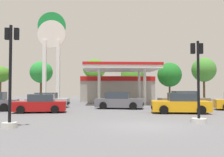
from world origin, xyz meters
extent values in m
plane|color=slate|center=(0.00, 0.00, 0.00)|extent=(90.00, 90.00, 0.00)
cube|color=#ADA89E|center=(0.28, 24.70, 1.78)|extent=(10.20, 6.40, 3.55)
cube|color=red|center=(0.28, 21.45, 3.20)|extent=(10.20, 0.12, 0.60)
cube|color=white|center=(0.28, 17.67, 4.25)|extent=(8.61, 7.06, 0.35)
cube|color=red|center=(0.28, 17.67, 4.57)|extent=(8.71, 7.16, 0.30)
cylinder|color=silver|center=(-2.30, 15.73, 2.04)|extent=(0.32, 0.32, 4.07)
cylinder|color=silver|center=(2.87, 15.73, 2.04)|extent=(0.32, 0.32, 4.07)
cylinder|color=silver|center=(-2.30, 19.61, 2.04)|extent=(0.32, 0.32, 4.07)
cylinder|color=silver|center=(2.87, 19.61, 2.04)|extent=(0.32, 0.32, 4.07)
cube|color=#4C4C51|center=(0.28, 17.67, 0.55)|extent=(0.90, 0.60, 1.10)
cube|color=white|center=(-8.94, 18.45, 3.88)|extent=(0.40, 0.56, 7.77)
cube|color=white|center=(-7.28, 18.45, 3.88)|extent=(0.40, 0.56, 7.77)
cylinder|color=white|center=(-8.11, 18.45, 8.53)|extent=(3.41, 0.22, 3.41)
cylinder|color=#198C38|center=(-8.11, 18.47, 9.55)|extent=(3.41, 0.22, 3.41)
cube|color=white|center=(-8.11, 18.51, 9.04)|extent=(3.13, 0.08, 0.61)
cylinder|color=black|center=(-6.09, 13.57, 0.31)|extent=(0.63, 0.25, 0.62)
cylinder|color=black|center=(-6.18, 11.92, 0.31)|extent=(0.63, 0.25, 0.62)
cylinder|color=black|center=(-8.60, 13.71, 0.31)|extent=(0.63, 0.25, 0.62)
cylinder|color=black|center=(-8.69, 12.06, 0.31)|extent=(0.63, 0.25, 0.62)
cube|color=#B2B2BA|center=(-7.39, 12.82, 0.51)|extent=(4.14, 1.92, 0.73)
cube|color=#2D3842|center=(-7.53, 12.82, 1.15)|extent=(2.01, 1.61, 0.62)
cube|color=black|center=(-5.40, 12.71, 0.41)|extent=(0.21, 1.62, 0.23)
cylinder|color=black|center=(-8.12, 6.48, 0.30)|extent=(0.62, 0.26, 0.61)
cylinder|color=black|center=(-8.25, 8.11, 0.30)|extent=(0.62, 0.26, 0.61)
cylinder|color=black|center=(-5.65, 6.67, 0.30)|extent=(0.62, 0.26, 0.61)
cylinder|color=black|center=(-5.78, 8.31, 0.30)|extent=(0.62, 0.26, 0.61)
cube|color=#A51111|center=(-6.95, 7.39, 0.50)|extent=(4.12, 1.98, 0.72)
cube|color=#2D3842|center=(-6.80, 7.40, 1.13)|extent=(2.01, 1.63, 0.61)
cube|color=black|center=(-8.90, 7.24, 0.40)|extent=(0.24, 1.60, 0.23)
cylinder|color=black|center=(4.30, 10.18, 0.35)|extent=(0.69, 0.24, 0.69)
cylinder|color=black|center=(4.29, 12.03, 0.35)|extent=(0.69, 0.24, 0.69)
cylinder|color=black|center=(7.11, 10.19, 0.35)|extent=(0.69, 0.24, 0.69)
cylinder|color=black|center=(7.10, 12.05, 0.35)|extent=(0.69, 0.24, 0.69)
cube|color=#8C7556|center=(5.70, 11.11, 0.57)|extent=(4.54, 1.92, 0.82)
cube|color=#2D3842|center=(5.86, 11.11, 1.28)|extent=(2.17, 1.70, 0.69)
cube|color=black|center=(3.48, 11.10, 0.45)|extent=(0.14, 1.80, 0.26)
cylinder|color=black|center=(8.87, 9.88, 0.32)|extent=(0.68, 0.38, 0.65)
cylinder|color=black|center=(1.11, 11.36, 0.33)|extent=(0.70, 0.38, 0.66)
cylinder|color=black|center=(0.69, 9.63, 0.33)|extent=(0.70, 0.38, 0.66)
cylinder|color=black|center=(-1.52, 12.00, 0.33)|extent=(0.70, 0.38, 0.66)
cylinder|color=black|center=(-1.94, 10.26, 0.33)|extent=(0.70, 0.38, 0.66)
cube|color=slate|center=(-0.41, 10.81, 0.55)|extent=(4.67, 2.80, 0.79)
cube|color=#2D3842|center=(-0.57, 10.85, 1.23)|extent=(2.40, 2.06, 0.66)
cube|color=black|center=(1.67, 10.31, 0.44)|extent=(0.53, 1.72, 0.25)
cylinder|color=black|center=(-9.99, 8.34, 0.34)|extent=(0.70, 0.31, 0.67)
cylinder|color=black|center=(-10.21, 10.14, 0.34)|extent=(0.70, 0.31, 0.67)
cylinder|color=black|center=(2.38, 5.59, 0.33)|extent=(0.68, 0.32, 0.65)
cylinder|color=black|center=(2.63, 7.33, 0.33)|extent=(0.68, 0.32, 0.65)
cylinder|color=black|center=(5.01, 5.21, 0.33)|extent=(0.68, 0.32, 0.65)
cylinder|color=black|center=(5.26, 6.95, 0.33)|extent=(0.68, 0.32, 0.65)
cube|color=orange|center=(3.82, 6.27, 0.54)|extent=(4.50, 2.40, 0.77)
cube|color=#2D3842|center=(3.97, 6.25, 1.21)|extent=(2.25, 1.87, 0.65)
cube|color=black|center=(1.74, 6.57, 0.43)|extent=(0.37, 1.70, 0.24)
cylinder|color=silver|center=(2.99, 0.69, 0.14)|extent=(0.79, 0.79, 0.28)
cylinder|color=black|center=(2.99, 0.69, 2.36)|extent=(0.14, 0.14, 4.16)
cube|color=black|center=(2.77, 0.85, 4.06)|extent=(0.21, 0.20, 0.57)
sphere|color=red|center=(2.77, 0.97, 4.24)|extent=(0.15, 0.15, 0.15)
sphere|color=#D89E0C|center=(2.77, 0.97, 4.06)|extent=(0.15, 0.15, 0.15)
sphere|color=green|center=(2.77, 0.97, 3.88)|extent=(0.15, 0.15, 0.15)
cube|color=black|center=(3.21, 0.85, 4.06)|extent=(0.21, 0.20, 0.57)
sphere|color=red|center=(3.21, 0.97, 4.24)|extent=(0.15, 0.15, 0.15)
sphere|color=#D89E0C|center=(3.21, 0.97, 4.06)|extent=(0.15, 0.15, 0.15)
sphere|color=green|center=(3.21, 0.97, 3.88)|extent=(0.15, 0.15, 0.15)
cylinder|color=silver|center=(-6.58, -0.35, 0.14)|extent=(0.70, 0.70, 0.27)
cylinder|color=black|center=(-6.58, -0.35, 2.59)|extent=(0.14, 0.14, 4.64)
cube|color=black|center=(-6.80, -0.19, 4.53)|extent=(0.21, 0.20, 0.57)
sphere|color=red|center=(-6.80, -0.06, 4.71)|extent=(0.15, 0.15, 0.15)
sphere|color=#D89E0C|center=(-6.80, -0.06, 4.53)|extent=(0.15, 0.15, 0.15)
sphere|color=green|center=(-6.80, -0.06, 4.35)|extent=(0.15, 0.15, 0.15)
cube|color=black|center=(-6.36, -0.19, 4.53)|extent=(0.21, 0.20, 0.57)
sphere|color=red|center=(-6.36, -0.06, 4.71)|extent=(0.15, 0.15, 0.15)
sphere|color=#D89E0C|center=(-6.36, -0.06, 4.53)|extent=(0.15, 0.15, 0.15)
sphere|color=green|center=(-6.36, -0.06, 4.35)|extent=(0.15, 0.15, 0.15)
cylinder|color=brown|center=(-17.35, 26.86, 1.48)|extent=(0.30, 0.30, 2.95)
ellipsoid|color=#468528|center=(-17.35, 26.86, 4.05)|extent=(2.93, 2.93, 2.46)
cylinder|color=brown|center=(-11.04, 26.19, 1.54)|extent=(0.37, 0.37, 3.07)
ellipsoid|color=#288E37|center=(-11.04, 26.19, 4.35)|extent=(3.41, 3.41, 3.28)
cylinder|color=brown|center=(-2.97, 26.29, 1.79)|extent=(0.34, 0.34, 3.59)
ellipsoid|color=#438C25|center=(-2.97, 26.29, 4.91)|extent=(3.53, 3.53, 2.95)
cylinder|color=brown|center=(3.20, 28.16, 1.36)|extent=(0.31, 0.31, 2.72)
ellipsoid|color=#448D28|center=(3.20, 28.16, 4.16)|extent=(3.84, 3.84, 3.67)
cylinder|color=brown|center=(8.89, 26.81, 1.31)|extent=(0.28, 0.28, 2.63)
ellipsoid|color=#207426|center=(8.89, 26.81, 4.06)|extent=(3.81, 3.81, 3.83)
cylinder|color=brown|center=(14.65, 27.26, 1.72)|extent=(0.34, 0.34, 3.45)
ellipsoid|color=#448B33|center=(14.65, 27.26, 4.90)|extent=(3.87, 3.87, 3.90)
camera|label=1|loc=(-2.38, -12.61, 1.88)|focal=40.55mm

